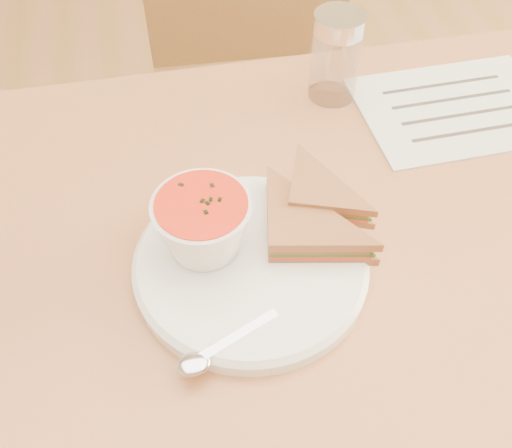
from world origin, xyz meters
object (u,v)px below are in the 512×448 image
object	(u,v)px
chair_far	(262,109)
condiment_shaker	(335,57)
plate	(251,265)
soup_bowl	(204,227)
dining_table	(322,373)

from	to	relation	value
chair_far	condiment_shaker	bearing A→B (deg)	99.25
plate	condiment_shaker	bearing A→B (deg)	57.95
soup_bowl	condiment_shaker	world-z (taller)	condiment_shaker
dining_table	plate	world-z (taller)	plate
soup_bowl	condiment_shaker	size ratio (longest dim) A/B	0.83
chair_far	soup_bowl	size ratio (longest dim) A/B	9.64
dining_table	chair_far	distance (m)	0.56
dining_table	plate	xyz separation A→B (m)	(-0.12, -0.03, 0.38)
chair_far	condiment_shaker	world-z (taller)	chair_far
condiment_shaker	plate	bearing A→B (deg)	-122.05
chair_far	soup_bowl	world-z (taller)	chair_far
soup_bowl	chair_far	bearing A→B (deg)	71.54
condiment_shaker	chair_far	bearing A→B (deg)	96.21
soup_bowl	dining_table	bearing A→B (deg)	2.46
plate	soup_bowl	size ratio (longest dim) A/B	2.45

